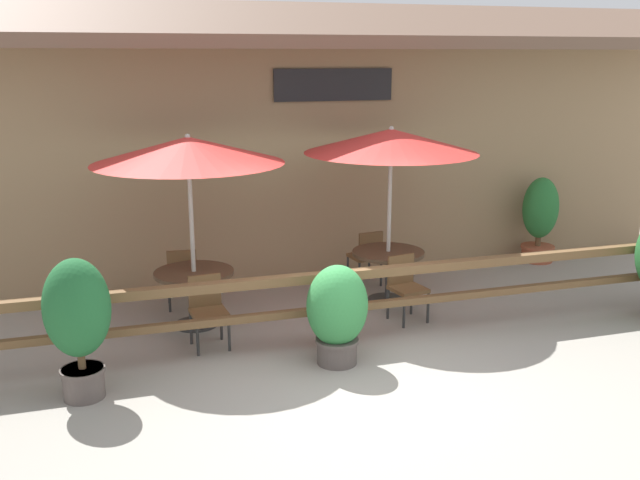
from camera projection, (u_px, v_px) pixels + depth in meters
ground_plane at (364, 382)px, 7.73m from camera, size 60.00×60.00×0.00m
building_facade at (273, 140)px, 10.98m from camera, size 14.28×1.49×4.23m
patio_railing at (335, 292)px, 8.53m from camera, size 10.40×0.14×0.95m
patio_umbrella_near at (188, 150)px, 8.78m from camera, size 2.40×2.40×2.51m
dining_table_near at (194, 282)px, 9.21m from camera, size 1.03×1.03×0.74m
chair_near_streetside at (208, 307)px, 8.59m from camera, size 0.45×0.45×0.87m
chair_near_wallside at (182, 274)px, 9.89m from camera, size 0.45×0.45×0.87m
patio_umbrella_middle at (391, 141)px, 9.72m from camera, size 2.40×2.40×2.51m
dining_table_middle at (388, 261)px, 10.15m from camera, size 1.03×1.03×0.74m
chair_middle_streetside at (406, 284)px, 9.45m from camera, size 0.49×0.49×0.87m
chair_middle_wallside at (367, 255)px, 10.87m from camera, size 0.48×0.48×0.87m
potted_plant_broad_leaf at (337, 312)px, 8.07m from camera, size 0.71×0.64×1.17m
potted_plant_tall_tropical at (78, 318)px, 7.18m from camera, size 0.67×0.60×1.50m
potted_plant_small_flowering at (540, 217)px, 12.09m from camera, size 0.62×0.57×1.46m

